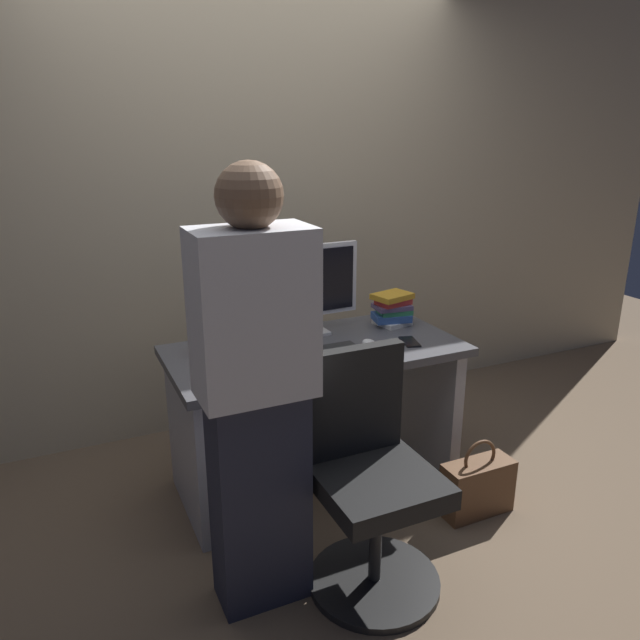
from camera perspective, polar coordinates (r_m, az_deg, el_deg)
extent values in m
plane|color=brown|center=(3.21, -0.39, -14.93)|extent=(9.00, 9.00, 0.00)
cube|color=tan|center=(3.55, -6.70, 13.94)|extent=(6.40, 0.10, 3.00)
cube|color=#4C4C51|center=(2.88, -0.42, -2.94)|extent=(1.39, 0.68, 0.04)
cube|color=#B2B2B7|center=(2.86, -12.35, -11.67)|extent=(0.06, 0.60, 0.69)
cube|color=#B2B2B7|center=(3.32, 9.74, -7.17)|extent=(0.06, 0.60, 0.69)
cylinder|color=black|center=(2.62, 5.14, -23.34)|extent=(0.52, 0.52, 0.03)
cylinder|color=black|center=(2.49, 5.28, -19.69)|extent=(0.05, 0.05, 0.39)
cube|color=black|center=(2.35, 5.45, -15.15)|extent=(0.44, 0.44, 0.08)
cube|color=black|center=(2.37, 3.31, -7.61)|extent=(0.40, 0.06, 0.44)
cube|color=#262838|center=(2.33, -5.70, -16.45)|extent=(0.34, 0.20, 0.85)
cube|color=silver|center=(2.02, -6.31, 0.56)|extent=(0.40, 0.24, 0.58)
sphere|color=brown|center=(1.94, -6.71, 11.59)|extent=(0.22, 0.22, 0.22)
cube|color=silver|center=(3.05, -1.17, -1.20)|extent=(0.21, 0.15, 0.02)
cube|color=silver|center=(3.03, -1.17, -0.35)|extent=(0.04, 0.03, 0.08)
cube|color=silver|center=(2.97, -1.20, 3.69)|extent=(0.54, 0.05, 0.36)
cube|color=black|center=(2.96, -1.08, 3.61)|extent=(0.50, 0.03, 0.32)
cube|color=#262626|center=(2.77, -0.47, -3.18)|extent=(0.43, 0.13, 0.02)
ellipsoid|color=white|center=(2.88, 4.72, -2.23)|extent=(0.06, 0.10, 0.03)
cylinder|color=#D84C3F|center=(2.63, -9.33, -3.65)|extent=(0.07, 0.07, 0.10)
cylinder|color=#D84C3F|center=(2.84, -11.47, -2.33)|extent=(0.07, 0.07, 0.08)
cube|color=white|center=(3.22, 6.83, -0.20)|extent=(0.18, 0.18, 0.02)
cube|color=#3359A5|center=(3.20, 6.76, 0.29)|extent=(0.21, 0.17, 0.04)
cube|color=#338C59|center=(3.20, 7.05, 0.83)|extent=(0.19, 0.14, 0.03)
cube|color=#594C72|center=(3.19, 6.83, 1.27)|extent=(0.20, 0.15, 0.02)
cube|color=red|center=(3.18, 6.95, 1.74)|extent=(0.18, 0.14, 0.03)
cube|color=gold|center=(3.17, 6.85, 2.25)|extent=(0.22, 0.18, 0.03)
cube|color=black|center=(2.96, 8.48, -2.05)|extent=(0.10, 0.16, 0.01)
cube|color=brown|center=(3.01, 14.64, -15.08)|extent=(0.34, 0.14, 0.26)
torus|color=brown|center=(2.92, 14.89, -12.44)|extent=(0.18, 0.02, 0.18)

